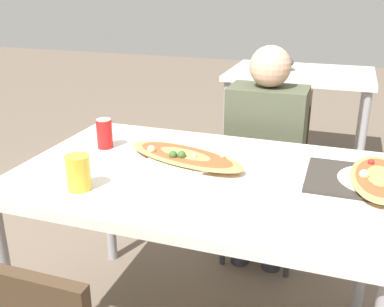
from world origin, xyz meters
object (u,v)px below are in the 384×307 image
Objects in this scene: dining_table at (202,189)px; soda_can at (105,134)px; drink_glass at (78,173)px; pizza_main at (185,157)px; person_seated at (265,142)px; pizza_second at (379,179)px; chair_far_seated at (267,165)px.

soda_can reaches higher than dining_table.
pizza_main is at bearing 54.06° from drink_glass.
dining_table is 2.47× the size of pizza_main.
drink_glass reaches higher than pizza_main.
person_seated is 2.68× the size of pizza_second.
chair_far_seated is at bearing 72.57° from pizza_main.
soda_can is at bearing 179.17° from pizza_second.
dining_table is at bearing 37.62° from drink_glass.
pizza_second is (0.71, 0.02, -0.00)m from pizza_main.
person_seated is 9.40× the size of drink_glass.
drink_glass is at bearing -158.80° from pizza_second.
chair_far_seated is 7.19× the size of soda_can.
pizza_second is at bearing 131.77° from person_seated.
pizza_main is 1.30× the size of pizza_second.
person_seated is (0.00, -0.12, 0.17)m from chair_far_seated.
pizza_main is 0.43m from drink_glass.
drink_glass is at bearing -72.96° from soda_can.
person_seated is 2.06× the size of pizza_main.
dining_table is at bearing -39.15° from pizza_main.
chair_far_seated is 1.19m from drink_glass.
pizza_main is 0.71m from pizza_second.
person_seated is at bearing 42.20° from soda_can.
drink_glass is at bearing 63.00° from person_seated.
soda_can is (-0.59, -0.53, 0.15)m from person_seated.
pizza_main is 4.43× the size of soda_can.
chair_far_seated is 0.21m from person_seated.
person_seated is at bearing 131.77° from pizza_second.
person_seated is (0.12, 0.65, -0.02)m from dining_table.
dining_table is at bearing 81.17° from chair_far_seated.
pizza_main is 0.38m from soda_can.
person_seated is at bearing 90.00° from chair_far_seated.
dining_table is 0.50m from soda_can.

